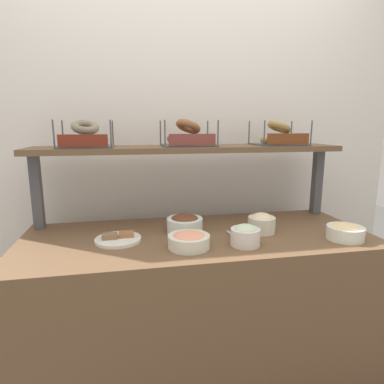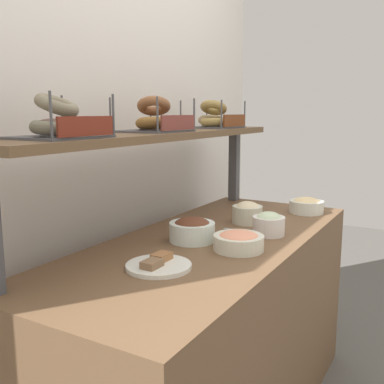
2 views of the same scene
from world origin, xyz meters
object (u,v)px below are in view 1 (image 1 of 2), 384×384
(bowl_egg_salad, at_px, (345,231))
(bagel_basket_poppy, at_px, (85,138))
(serving_spoon_near_plate, at_px, (237,238))
(bowl_scallion_spread, at_px, (245,235))
(bowl_chocolate_spread, at_px, (185,224))
(bowl_potato_salad, at_px, (262,223))
(bagel_basket_everything, at_px, (279,137))
(bagel_basket_cinnamon_raisin, at_px, (188,137))
(serving_plate_white, at_px, (118,239))
(bowl_lox_spread, at_px, (189,240))

(bowl_egg_salad, xyz_separation_m, bagel_basket_poppy, (-1.23, 0.46, 0.44))
(serving_spoon_near_plate, xyz_separation_m, bagel_basket_poppy, (-0.71, 0.36, 0.47))
(bowl_scallion_spread, height_order, bagel_basket_poppy, bagel_basket_poppy)
(bowl_chocolate_spread, height_order, bowl_potato_salad, bowl_potato_salad)
(bagel_basket_everything, bearing_deg, serving_spoon_near_plate, -134.95)
(bagel_basket_cinnamon_raisin, relative_size, bagel_basket_everything, 1.03)
(bowl_potato_salad, height_order, bagel_basket_cinnamon_raisin, bagel_basket_cinnamon_raisin)
(bowl_chocolate_spread, bearing_deg, bagel_basket_poppy, 156.98)
(bowl_potato_salad, xyz_separation_m, serving_plate_white, (-0.72, 0.01, -0.04))
(bowl_egg_salad, bearing_deg, bagel_basket_everything, 107.75)
(bowl_chocolate_spread, relative_size, bagel_basket_cinnamon_raisin, 0.62)
(bowl_egg_salad, relative_size, bagel_basket_everything, 0.60)
(bowl_scallion_spread, bearing_deg, serving_spoon_near_plate, 101.69)
(bowl_lox_spread, relative_size, bagel_basket_everything, 0.66)
(bowl_scallion_spread, distance_m, bagel_basket_cinnamon_raisin, 0.65)
(bagel_basket_poppy, bearing_deg, bowl_scallion_spread, -31.11)
(serving_plate_white, xyz_separation_m, bagel_basket_cinnamon_raisin, (0.39, 0.28, 0.47))
(serving_plate_white, bearing_deg, bowl_egg_salad, -9.82)
(serving_plate_white, bearing_deg, serving_spoon_near_plate, -9.53)
(bowl_lox_spread, height_order, bagel_basket_everything, bagel_basket_everything)
(bowl_lox_spread, bearing_deg, bowl_egg_salad, -2.89)
(bagel_basket_cinnamon_raisin, bearing_deg, serving_plate_white, -144.40)
(bowl_scallion_spread, relative_size, serving_spoon_near_plate, 0.77)
(bowl_chocolate_spread, xyz_separation_m, bagel_basket_cinnamon_raisin, (0.06, 0.22, 0.43))
(bowl_potato_salad, xyz_separation_m, bagel_basket_everything, (0.21, 0.29, 0.43))
(bagel_basket_everything, bearing_deg, bowl_lox_spread, -145.32)
(bowl_egg_salad, bearing_deg, bagel_basket_cinnamon_raisin, 145.92)
(bowl_potato_salad, relative_size, bagel_basket_everything, 0.48)
(bagel_basket_cinnamon_raisin, xyz_separation_m, bagel_basket_everything, (0.54, -0.00, -0.00))
(bowl_egg_salad, xyz_separation_m, bowl_scallion_spread, (-0.50, 0.02, 0.01))
(bowl_scallion_spread, relative_size, bagel_basket_poppy, 0.47)
(serving_plate_white, xyz_separation_m, bagel_basket_poppy, (-0.15, 0.27, 0.47))
(serving_spoon_near_plate, height_order, bagel_basket_everything, bagel_basket_everything)
(bowl_potato_salad, bearing_deg, serving_plate_white, 179.26)
(bowl_chocolate_spread, height_order, bagel_basket_everything, bagel_basket_everything)
(bowl_chocolate_spread, height_order, bowl_lox_spread, bowl_chocolate_spread)
(bowl_chocolate_spread, distance_m, bagel_basket_poppy, 0.68)
(bowl_lox_spread, bearing_deg, serving_spoon_near_plate, 12.52)
(serving_plate_white, relative_size, bagel_basket_cinnamon_raisin, 0.74)
(serving_spoon_near_plate, bearing_deg, bowl_scallion_spread, -78.31)
(bowl_scallion_spread, xyz_separation_m, bagel_basket_poppy, (-0.73, 0.44, 0.43))
(bowl_chocolate_spread, xyz_separation_m, bagel_basket_everything, (0.60, 0.21, 0.43))
(bowl_egg_salad, relative_size, bowl_scallion_spread, 1.28)
(bowl_scallion_spread, bearing_deg, bowl_potato_salad, 47.42)
(serving_spoon_near_plate, height_order, bagel_basket_cinnamon_raisin, bagel_basket_cinnamon_raisin)
(bagel_basket_everything, bearing_deg, bowl_potato_salad, -125.95)
(bowl_egg_salad, bearing_deg, bowl_lox_spread, 177.11)
(bowl_egg_salad, xyz_separation_m, bowl_lox_spread, (-0.76, 0.04, -0.00))
(serving_plate_white, xyz_separation_m, bagel_basket_everything, (0.93, 0.28, 0.47))
(bowl_scallion_spread, distance_m, bagel_basket_poppy, 0.95)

